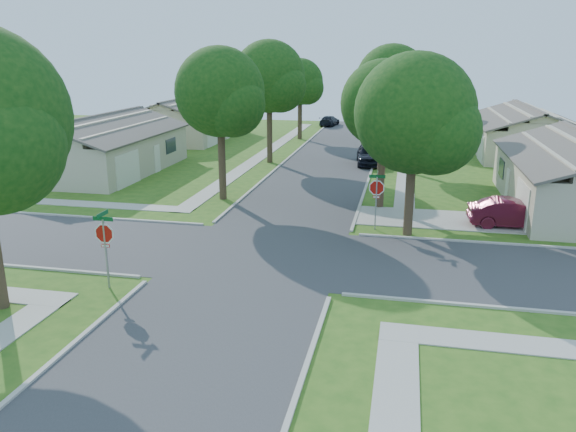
# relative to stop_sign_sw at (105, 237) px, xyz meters

# --- Properties ---
(ground) EXTENTS (100.00, 100.00, 0.00)m
(ground) POSITION_rel_stop_sign_sw_xyz_m (4.70, 4.70, -2.03)
(ground) COLOR #2D5918
(ground) RESTS_ON ground
(road_ns) EXTENTS (7.00, 100.00, 0.02)m
(road_ns) POSITION_rel_stop_sign_sw_xyz_m (4.70, 4.70, -2.03)
(road_ns) COLOR #333335
(road_ns) RESTS_ON ground
(sidewalk_ne) EXTENTS (1.20, 40.00, 0.04)m
(sidewalk_ne) POSITION_rel_stop_sign_sw_xyz_m (10.80, 30.70, -2.01)
(sidewalk_ne) COLOR #9E9B91
(sidewalk_ne) RESTS_ON ground
(sidewalk_nw) EXTENTS (1.20, 40.00, 0.04)m
(sidewalk_nw) POSITION_rel_stop_sign_sw_xyz_m (-1.40, 30.70, -2.01)
(sidewalk_nw) COLOR #9E9B91
(sidewalk_nw) RESTS_ON ground
(driveway) EXTENTS (8.80, 3.60, 0.05)m
(driveway) POSITION_rel_stop_sign_sw_xyz_m (12.60, 11.80, -2.01)
(driveway) COLOR #9E9B91
(driveway) RESTS_ON ground
(stop_sign_sw) EXTENTS (1.05, 0.80, 2.98)m
(stop_sign_sw) POSITION_rel_stop_sign_sw_xyz_m (0.00, 0.00, 0.00)
(stop_sign_sw) COLOR gray
(stop_sign_sw) RESTS_ON ground
(stop_sign_ne) EXTENTS (1.05, 0.80, 2.98)m
(stop_sign_ne) POSITION_rel_stop_sign_sw_xyz_m (9.40, 9.40, 0.00)
(stop_sign_ne) COLOR gray
(stop_sign_ne) RESTS_ON ground
(tree_e_near) EXTENTS (4.97, 4.80, 8.28)m
(tree_e_near) POSITION_rel_stop_sign_sw_xyz_m (9.45, 13.71, 3.61)
(tree_e_near) COLOR #38281C
(tree_e_near) RESTS_ON ground
(tree_e_mid) EXTENTS (5.59, 5.40, 9.21)m
(tree_e_mid) POSITION_rel_stop_sign_sw_xyz_m (9.46, 25.71, 4.22)
(tree_e_mid) COLOR #38281C
(tree_e_mid) RESTS_ON ground
(tree_e_far) EXTENTS (5.17, 5.00, 8.72)m
(tree_e_far) POSITION_rel_stop_sign_sw_xyz_m (9.45, 38.71, 3.95)
(tree_e_far) COLOR #38281C
(tree_e_far) RESTS_ON ground
(tree_w_near) EXTENTS (5.38, 5.20, 8.97)m
(tree_w_near) POSITION_rel_stop_sign_sw_xyz_m (0.06, 13.71, 4.08)
(tree_w_near) COLOR #38281C
(tree_w_near) RESTS_ON ground
(tree_w_mid) EXTENTS (5.80, 5.60, 9.56)m
(tree_w_mid) POSITION_rel_stop_sign_sw_xyz_m (0.06, 25.71, 4.46)
(tree_w_mid) COLOR #38281C
(tree_w_mid) RESTS_ON ground
(tree_w_far) EXTENTS (4.76, 4.60, 8.04)m
(tree_w_far) POSITION_rel_stop_sign_sw_xyz_m (0.05, 38.71, 3.48)
(tree_w_far) COLOR #38281C
(tree_w_far) RESTS_ON ground
(tree_ne_corner) EXTENTS (5.80, 5.60, 8.66)m
(tree_ne_corner) POSITION_rel_stop_sign_sw_xyz_m (11.06, 8.91, 3.56)
(tree_ne_corner) COLOR #38281C
(tree_ne_corner) RESTS_ON ground
(house_ne_far) EXTENTS (8.42, 13.60, 4.23)m
(house_ne_far) POSITION_rel_stop_sign_sw_xyz_m (20.69, 33.70, -0.51)
(house_ne_far) COLOR #AEA289
(house_ne_far) RESTS_ON ground
(house_nw_near) EXTENTS (8.42, 13.60, 4.23)m
(house_nw_near) POSITION_rel_stop_sign_sw_xyz_m (-11.29, 19.70, -0.51)
(house_nw_near) COLOR #AEA289
(house_nw_near) RESTS_ON ground
(house_nw_far) EXTENTS (8.42, 13.60, 4.23)m
(house_nw_far) POSITION_rel_stop_sign_sw_xyz_m (-11.29, 36.70, -0.51)
(house_nw_far) COLOR #AEA289
(house_nw_far) RESTS_ON ground
(car_driveway) EXTENTS (4.46, 1.79, 1.44)m
(car_driveway) POSITION_rel_stop_sign_sw_xyz_m (16.20, 11.27, -1.31)
(car_driveway) COLOR #521123
(car_driveway) RESTS_ON ground
(car_curb_east) EXTENTS (2.44, 4.97, 1.63)m
(car_curb_east) POSITION_rel_stop_sign_sw_xyz_m (7.90, 26.57, -1.21)
(car_curb_east) COLOR black
(car_curb_east) RESTS_ON ground
(car_curb_west) EXTENTS (2.22, 4.33, 1.20)m
(car_curb_west) POSITION_rel_stop_sign_sw_xyz_m (1.50, 50.03, -1.43)
(car_curb_west) COLOR black
(car_curb_west) RESTS_ON ground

